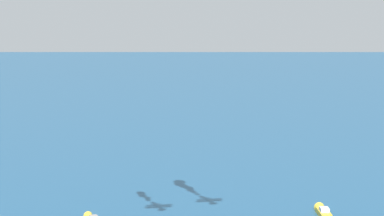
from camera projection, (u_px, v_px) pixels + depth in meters
name	position (u px, v px, depth m)	size (l,w,h in m)	color
motorboat_offshore	(323.00, 211.00, 190.57)	(7.61, 10.01, 2.95)	gold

